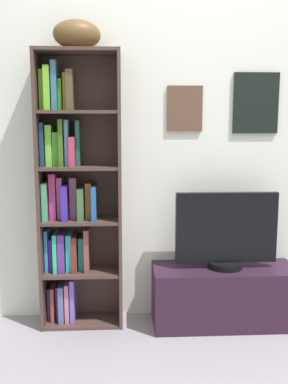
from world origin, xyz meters
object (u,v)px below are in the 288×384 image
object	(u,v)px
television	(226,231)
bookshelf	(72,195)
football	(77,35)
tv_stand	(224,296)

from	to	relation	value
television	bookshelf	bearing A→B (deg)	175.10
football	bookshelf	bearing A→B (deg)	153.91
tv_stand	bookshelf	bearing A→B (deg)	175.04
football	television	distance (m)	1.52
football	television	bearing A→B (deg)	-3.54
tv_stand	television	distance (m)	0.43
tv_stand	television	bearing A→B (deg)	90.00
football	television	xyz separation A→B (m)	(0.92, -0.06, -1.20)
bookshelf	football	size ratio (longest dim) A/B	6.08
bookshelf	tv_stand	xyz separation A→B (m)	(0.98, -0.08, -0.66)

